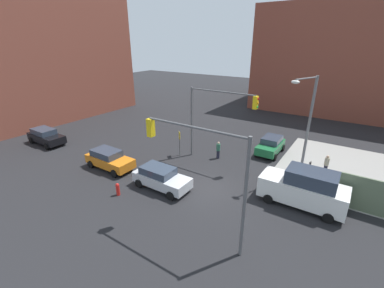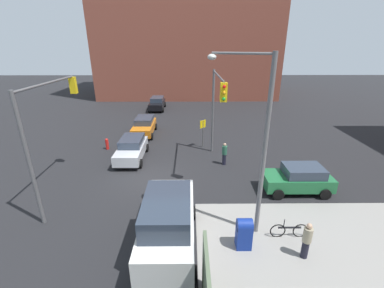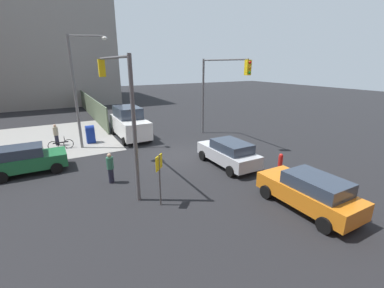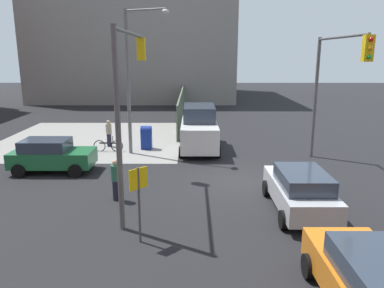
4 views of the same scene
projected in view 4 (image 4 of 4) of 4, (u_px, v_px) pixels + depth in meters
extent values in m
plane|color=black|center=(241.00, 183.00, 16.77)|extent=(120.00, 120.00, 0.00)
cube|color=gray|center=(93.00, 139.00, 25.54)|extent=(12.00, 12.00, 0.01)
cube|color=#56664C|center=(182.00, 105.00, 33.42)|extent=(18.81, 0.12, 2.40)
cube|color=gray|center=(140.00, 33.00, 49.84)|extent=(20.00, 24.00, 16.63)
cylinder|color=#59595B|center=(118.00, 133.00, 11.65)|extent=(0.18, 0.18, 6.50)
cylinder|color=#59595B|center=(130.00, 33.00, 13.77)|extent=(5.88, 0.12, 0.12)
cube|color=yellow|center=(141.00, 49.00, 16.75)|extent=(0.32, 0.36, 1.00)
sphere|color=red|center=(141.00, 42.00, 16.85)|extent=(0.18, 0.18, 0.18)
sphere|color=orange|center=(142.00, 49.00, 16.92)|extent=(0.18, 0.18, 0.18)
sphere|color=green|center=(142.00, 56.00, 17.00)|extent=(0.18, 0.18, 0.18)
cylinder|color=#59595B|center=(315.00, 99.00, 20.37)|extent=(0.18, 0.18, 6.50)
cylinder|color=#59595B|center=(341.00, 37.00, 16.87)|extent=(5.68, 0.12, 0.12)
cube|color=yellow|center=(368.00, 48.00, 14.24)|extent=(0.32, 0.36, 1.00)
sphere|color=red|center=(371.00, 39.00, 13.99)|extent=(0.18, 0.18, 0.18)
sphere|color=orange|center=(370.00, 48.00, 14.06)|extent=(0.18, 0.18, 0.18)
sphere|color=green|center=(369.00, 57.00, 14.14)|extent=(0.18, 0.18, 0.18)
cylinder|color=slate|center=(128.00, 84.00, 20.90)|extent=(0.20, 0.20, 8.00)
cylinder|color=slate|center=(145.00, 9.00, 19.53)|extent=(1.03, 2.25, 0.10)
ellipsoid|color=silver|center=(165.00, 12.00, 19.10)|extent=(0.56, 0.36, 0.24)
cylinder|color=#4C4C4C|center=(139.00, 206.00, 11.25)|extent=(0.08, 0.08, 2.40)
cube|color=yellow|center=(138.00, 179.00, 11.05)|extent=(0.48, 0.48, 0.64)
cube|color=navy|center=(146.00, 140.00, 22.68)|extent=(0.56, 0.64, 1.15)
cylinder|color=navy|center=(146.00, 130.00, 22.54)|extent=(0.56, 0.64, 0.56)
cube|color=#2D3847|center=(384.00, 271.00, 7.59)|extent=(2.47, 1.58, 0.55)
cylinder|color=black|center=(308.00, 266.00, 9.63)|extent=(0.64, 0.22, 0.64)
cylinder|color=black|center=(378.00, 266.00, 9.62)|extent=(0.64, 0.22, 0.64)
cube|color=#1E6638|center=(53.00, 158.00, 18.26)|extent=(1.80, 3.90, 0.75)
cube|color=#2D3847|center=(46.00, 145.00, 18.11)|extent=(1.58, 2.19, 0.55)
cylinder|color=black|center=(86.00, 160.00, 19.22)|extent=(0.22, 0.64, 0.64)
cylinder|color=black|center=(75.00, 171.00, 17.47)|extent=(0.22, 0.64, 0.64)
cylinder|color=black|center=(34.00, 160.00, 19.23)|extent=(0.22, 0.64, 0.64)
cylinder|color=black|center=(19.00, 171.00, 17.48)|extent=(0.22, 0.64, 0.64)
cube|color=#B7BABF|center=(299.00, 193.00, 13.68)|extent=(4.39, 1.80, 0.75)
cube|color=#2D3847|center=(303.00, 179.00, 13.18)|extent=(2.46, 1.58, 0.55)
cylinder|color=black|center=(266.00, 188.00, 15.22)|extent=(0.64, 0.22, 0.64)
cylinder|color=black|center=(310.00, 188.00, 15.22)|extent=(0.64, 0.22, 0.64)
cylinder|color=black|center=(283.00, 220.00, 12.32)|extent=(0.64, 0.22, 0.64)
cylinder|color=black|center=(338.00, 220.00, 12.31)|extent=(0.64, 0.22, 0.64)
cube|color=white|center=(199.00, 133.00, 22.42)|extent=(5.40, 2.10, 1.40)
cube|color=#2D3847|center=(199.00, 113.00, 22.57)|extent=(3.02, 1.85, 0.90)
cylinder|color=black|center=(218.00, 152.00, 20.80)|extent=(0.64, 0.22, 0.64)
cylinder|color=black|center=(181.00, 152.00, 20.81)|extent=(0.64, 0.22, 0.64)
cylinder|color=black|center=(215.00, 138.00, 24.37)|extent=(0.64, 0.22, 0.64)
cylinder|color=black|center=(183.00, 138.00, 24.38)|extent=(0.64, 0.22, 0.64)
cylinder|color=#9E937A|center=(109.00, 129.00, 23.14)|extent=(0.36, 0.36, 0.64)
sphere|color=tan|center=(108.00, 122.00, 23.04)|extent=(0.22, 0.22, 0.22)
cylinder|color=#1E1E2D|center=(109.00, 140.00, 23.31)|extent=(0.28, 0.28, 0.81)
cylinder|color=#2D664C|center=(115.00, 173.00, 14.58)|extent=(0.36, 0.36, 0.64)
sphere|color=tan|center=(115.00, 162.00, 14.48)|extent=(0.22, 0.22, 0.22)
cylinder|color=#1E1E2D|center=(116.00, 190.00, 14.75)|extent=(0.28, 0.28, 0.80)
torus|color=black|center=(100.00, 146.00, 22.16)|extent=(0.05, 0.71, 0.71)
torus|color=black|center=(117.00, 146.00, 22.16)|extent=(0.05, 0.71, 0.71)
cube|color=black|center=(108.00, 143.00, 22.11)|extent=(0.04, 1.04, 0.08)
cylinder|color=black|center=(113.00, 139.00, 22.06)|extent=(0.04, 0.04, 0.40)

